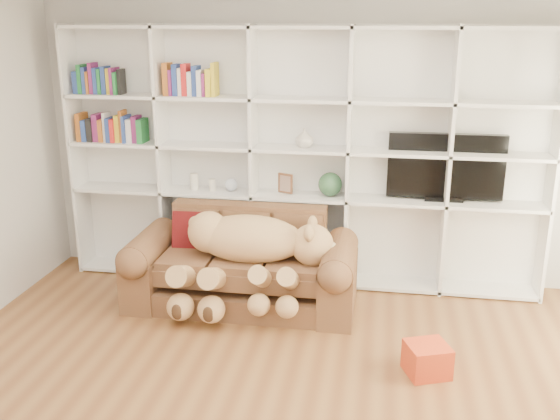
% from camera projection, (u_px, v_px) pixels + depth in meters
% --- Properties ---
extents(wall_back, '(5.00, 0.02, 2.70)m').
position_uv_depth(wall_back, '(304.00, 139.00, 5.87)').
color(wall_back, silver).
rests_on(wall_back, floor).
extents(bookshelf, '(4.43, 0.35, 2.40)m').
position_uv_depth(bookshelf, '(276.00, 146.00, 5.79)').
color(bookshelf, white).
rests_on(bookshelf, floor).
extents(sofa, '(1.98, 0.86, 0.83)m').
position_uv_depth(sofa, '(243.00, 270.00, 5.51)').
color(sofa, brown).
rests_on(sofa, floor).
extents(teddy_bear, '(1.38, 0.78, 0.80)m').
position_uv_depth(teddy_bear, '(249.00, 250.00, 5.27)').
color(teddy_bear, tan).
rests_on(teddy_bear, sofa).
extents(throw_pillow, '(0.37, 0.22, 0.38)m').
position_uv_depth(throw_pillow, '(193.00, 231.00, 5.64)').
color(throw_pillow, '#5B100F').
rests_on(throw_pillow, sofa).
extents(gift_box, '(0.36, 0.35, 0.23)m').
position_uv_depth(gift_box, '(427.00, 359.00, 4.46)').
color(gift_box, red).
rests_on(gift_box, floor).
extents(tv, '(1.03, 0.18, 0.61)m').
position_uv_depth(tv, '(446.00, 168.00, 5.58)').
color(tv, black).
rests_on(tv, bookshelf).
extents(picture_frame, '(0.15, 0.08, 0.19)m').
position_uv_depth(picture_frame, '(285.00, 183.00, 5.82)').
color(picture_frame, brown).
rests_on(picture_frame, bookshelf).
extents(green_vase, '(0.22, 0.22, 0.22)m').
position_uv_depth(green_vase, '(330.00, 184.00, 5.76)').
color(green_vase, '#305E3A').
rests_on(green_vase, bookshelf).
extents(figurine_tall, '(0.10, 0.10, 0.16)m').
position_uv_depth(figurine_tall, '(194.00, 182.00, 5.97)').
color(figurine_tall, silver).
rests_on(figurine_tall, bookshelf).
extents(figurine_short, '(0.07, 0.07, 0.11)m').
position_uv_depth(figurine_short, '(212.00, 185.00, 5.95)').
color(figurine_short, silver).
rests_on(figurine_short, bookshelf).
extents(snow_globe, '(0.12, 0.12, 0.12)m').
position_uv_depth(snow_globe, '(231.00, 185.00, 5.92)').
color(snow_globe, silver).
rests_on(snow_globe, bookshelf).
extents(shelf_vase, '(0.17, 0.17, 0.17)m').
position_uv_depth(shelf_vase, '(304.00, 138.00, 5.67)').
color(shelf_vase, beige).
rests_on(shelf_vase, bookshelf).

